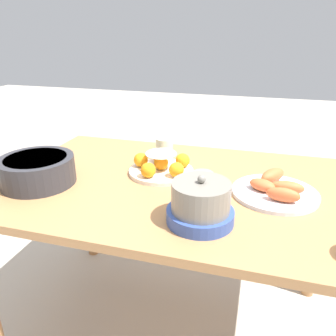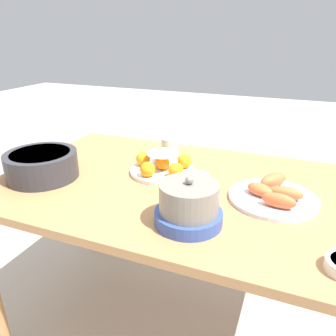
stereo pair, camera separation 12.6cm
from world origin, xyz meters
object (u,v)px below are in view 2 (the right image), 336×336
object	(u,v)px
cake_plate	(162,165)
seafood_platter	(274,194)
warming_pot	(189,205)
dining_table	(174,205)
cup_near	(170,147)
cup_far	(198,185)
serving_bowl	(42,164)

from	to	relation	value
cake_plate	seafood_platter	distance (m)	0.44
warming_pot	seafood_platter	bearing A→B (deg)	-131.70
dining_table	cup_near	bearing A→B (deg)	-65.19
cake_plate	cup_far	world-z (taller)	cake_plate
dining_table	cup_far	distance (m)	0.19
cup_near	seafood_platter	bearing A→B (deg)	151.48
warming_pot	dining_table	bearing A→B (deg)	-60.31
cake_plate	serving_bowl	size ratio (longest dim) A/B	0.95
cake_plate	warming_pot	distance (m)	0.39
cup_far	cake_plate	bearing A→B (deg)	-34.74
cup_far	cup_near	bearing A→B (deg)	-54.13
cake_plate	dining_table	bearing A→B (deg)	138.75
cake_plate	warming_pot	world-z (taller)	warming_pot
dining_table	cup_near	xyz separation A→B (m)	(0.12, -0.26, 0.14)
cup_near	dining_table	bearing A→B (deg)	114.81
cup_near	warming_pot	world-z (taller)	warming_pot
cup_far	seafood_platter	bearing A→B (deg)	-165.60
serving_bowl	seafood_platter	xyz separation A→B (m)	(-0.85, -0.15, -0.03)
cake_plate	cup_near	world-z (taller)	cake_plate
dining_table	cake_plate	world-z (taller)	cake_plate
cake_plate	warming_pot	xyz separation A→B (m)	(-0.22, 0.32, 0.03)
cake_plate	seafood_platter	xyz separation A→B (m)	(-0.44, 0.07, -0.01)
serving_bowl	seafood_platter	size ratio (longest dim) A/B	0.92
seafood_platter	cup_far	size ratio (longest dim) A/B	3.71
cake_plate	serving_bowl	xyz separation A→B (m)	(0.41, 0.22, 0.02)
cake_plate	cup_far	size ratio (longest dim) A/B	3.25
cup_far	warming_pot	xyz separation A→B (m)	(-0.03, 0.18, 0.02)
serving_bowl	cup_far	world-z (taller)	serving_bowl
serving_bowl	dining_table	bearing A→B (deg)	-163.25
seafood_platter	cup_far	world-z (taller)	cup_far
cup_near	cup_far	world-z (taller)	cup_near
dining_table	cup_far	xyz separation A→B (m)	(-0.12, 0.07, 0.14)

